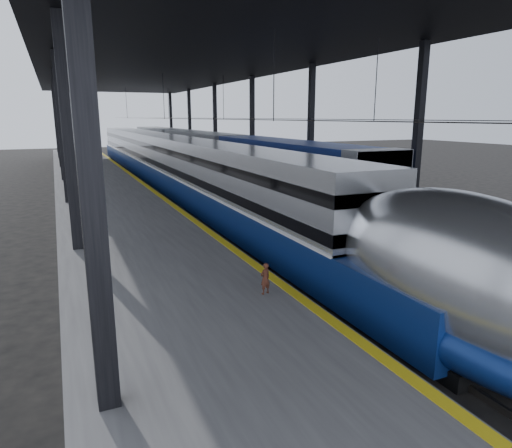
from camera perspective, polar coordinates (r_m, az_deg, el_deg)
ground at (r=14.71m, az=3.47°, el=-9.25°), size 160.00×160.00×0.00m
platform at (r=32.60m, az=-18.52°, el=3.53°), size 6.00×80.00×1.00m
yellow_strip at (r=32.88m, az=-13.72°, el=4.80°), size 0.30×80.00×0.01m
rails at (r=34.28m, az=-5.04°, el=3.90°), size 6.52×80.00×0.16m
canopy at (r=33.28m, az=-9.86°, el=19.09°), size 18.00×75.00×9.47m
tgv_train at (r=35.93m, az=-10.30°, el=7.17°), size 2.91×65.20×4.16m
second_train at (r=45.51m, az=-6.70°, el=8.77°), size 3.05×56.05×4.20m
child at (r=12.22m, az=1.15°, el=-6.83°), size 0.36×0.29×0.86m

